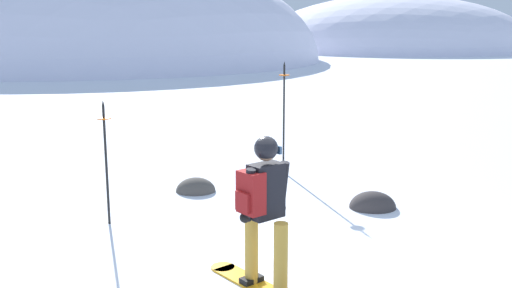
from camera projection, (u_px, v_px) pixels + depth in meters
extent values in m
plane|color=white|center=(273.00, 272.00, 6.78)|extent=(300.00, 300.00, 0.00)
ellipsoid|color=white|center=(85.00, 61.00, 43.40)|extent=(34.86, 31.37, 16.33)
ellipsoid|color=white|center=(392.00, 50.00, 60.29)|extent=(28.62, 25.76, 11.04)
cylinder|color=orange|center=(223.00, 267.00, 6.88)|extent=(0.28, 0.28, 0.02)
cube|color=black|center=(252.00, 279.00, 6.46)|extent=(0.29, 0.26, 0.06)
cylinder|color=#BC8E33|center=(252.00, 247.00, 6.38)|extent=(0.15, 0.15, 0.82)
cylinder|color=#BC8E33|center=(281.00, 261.00, 6.02)|extent=(0.15, 0.15, 0.82)
cube|color=black|center=(266.00, 191.00, 6.06)|extent=(0.42, 0.39, 0.58)
cylinder|color=black|center=(249.00, 195.00, 5.91)|extent=(0.19, 0.20, 0.57)
cylinder|color=black|center=(282.00, 187.00, 6.20)|extent=(0.19, 0.20, 0.57)
sphere|color=black|center=(245.00, 218.00, 5.98)|extent=(0.11, 0.11, 0.11)
sphere|color=black|center=(281.00, 208.00, 6.29)|extent=(0.11, 0.11, 0.11)
cube|color=maroon|center=(251.00, 192.00, 5.93)|extent=(0.31, 0.33, 0.44)
cube|color=maroon|center=(243.00, 202.00, 5.88)|extent=(0.17, 0.20, 0.20)
sphere|color=#9E7051|center=(266.00, 151.00, 5.97)|extent=(0.21, 0.21, 0.21)
sphere|color=black|center=(266.00, 148.00, 5.96)|extent=(0.25, 0.25, 0.25)
cube|color=navy|center=(276.00, 149.00, 6.05)|extent=(0.12, 0.15, 0.08)
cylinder|color=black|center=(106.00, 166.00, 8.22)|extent=(0.04, 0.04, 1.72)
cylinder|color=orange|center=(104.00, 118.00, 8.08)|extent=(0.20, 0.20, 0.02)
cone|color=black|center=(103.00, 103.00, 8.03)|extent=(0.04, 0.04, 0.08)
cylinder|color=black|center=(284.00, 120.00, 11.04)|extent=(0.04, 0.04, 2.06)
cylinder|color=orange|center=(284.00, 75.00, 10.86)|extent=(0.20, 0.20, 0.02)
cone|color=black|center=(284.00, 63.00, 10.82)|extent=(0.04, 0.04, 0.08)
ellipsoid|color=#4C4742|center=(196.00, 191.00, 10.00)|extent=(0.68, 0.58, 0.48)
ellipsoid|color=#383333|center=(372.00, 208.00, 9.12)|extent=(0.73, 0.62, 0.51)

